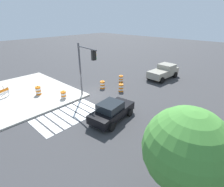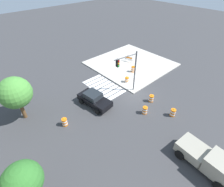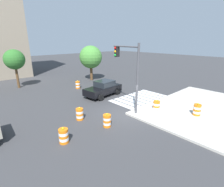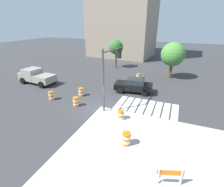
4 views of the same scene
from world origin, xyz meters
name	(u,v)px [view 3 (image 3 of 4)]	position (x,y,z in m)	size (l,w,h in m)	color
ground_plane	(125,114)	(0.00, 0.00, 0.00)	(120.00, 120.00, 0.00)	#38383A
crosswalk_stripes	(139,98)	(4.00, 1.80, 0.01)	(5.85, 3.20, 0.02)	silver
sports_car	(103,88)	(1.87, 5.03, 0.81)	(4.49, 2.52, 1.63)	black
traffic_barrel_near_corner	(78,85)	(1.34, 9.42, 0.45)	(0.56, 0.56, 1.02)	orange
traffic_barrel_crosswalk_end	(156,106)	(2.47, -1.29, 0.45)	(0.56, 0.56, 1.02)	orange
traffic_barrel_median_near	(80,114)	(-3.24, 1.75, 0.45)	(0.56, 0.56, 1.02)	orange
traffic_barrel_median_far	(107,121)	(-2.44, -0.51, 0.45)	(0.56, 0.56, 1.02)	orange
traffic_barrel_far_curb	(64,136)	(-5.62, -0.26, 0.45)	(0.56, 0.56, 1.02)	orange
traffic_barrel_on_sidewalk	(197,110)	(3.82, -4.12, 0.60)	(0.56, 0.56, 1.02)	orange
traffic_light_pole	(128,65)	(0.76, 0.53, 3.91)	(0.71, 3.26, 5.50)	#4C4C51
street_tree_streetside_near	(14,60)	(-4.06, 14.76, 3.54)	(2.43, 2.43, 4.79)	brown
street_tree_streetside_mid	(91,57)	(5.40, 12.10, 3.41)	(3.29, 3.29, 5.08)	brown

